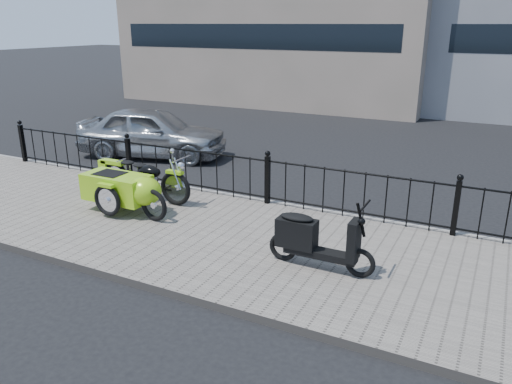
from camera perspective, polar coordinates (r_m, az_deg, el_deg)
The scene contains 8 objects.
ground at distance 8.96m, azimuth -2.32°, elevation -4.51°, with size 120.00×120.00×0.00m, color black.
sidewalk at distance 8.54m, azimuth -3.97°, elevation -5.31°, with size 30.00×3.80×0.12m, color slate.
curb at distance 10.13m, azimuth 1.64°, elevation -1.32°, with size 30.00×0.10×0.12m, color gray.
iron_fence at distance 9.84m, azimuth 1.32°, elevation 1.31°, with size 14.11×0.11×1.08m.
motorcycle_sidecar at distance 9.77m, azimuth -14.27°, elevation 0.64°, with size 2.28×1.48×0.98m.
scooter at distance 7.33m, azimuth 6.58°, elevation -5.46°, with size 1.63×0.47×1.10m.
spare_tire at distance 9.18m, azimuth -11.60°, elevation -1.49°, with size 0.60×0.60×0.09m, color black.
sedan_car at distance 14.08m, azimuth -11.76°, elevation 6.71°, with size 1.63×4.05×1.38m, color #A5A8AC.
Camera 1 is at (4.05, -7.17, 3.54)m, focal length 35.00 mm.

